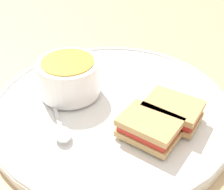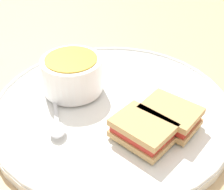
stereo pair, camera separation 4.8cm
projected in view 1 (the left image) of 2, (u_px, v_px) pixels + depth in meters
ground_plane at (112, 112)px, 0.50m from camera, size 2.40×2.40×0.00m
plate at (112, 107)px, 0.50m from camera, size 0.38×0.38×0.02m
soup_bowl at (69, 77)px, 0.50m from camera, size 0.10×0.10×0.06m
spoon at (62, 131)px, 0.44m from camera, size 0.09×0.09×0.01m
sandwich_half_near at (149, 127)px, 0.42m from camera, size 0.07×0.09×0.03m
sandwich_half_far at (173, 111)px, 0.45m from camera, size 0.06×0.08×0.03m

